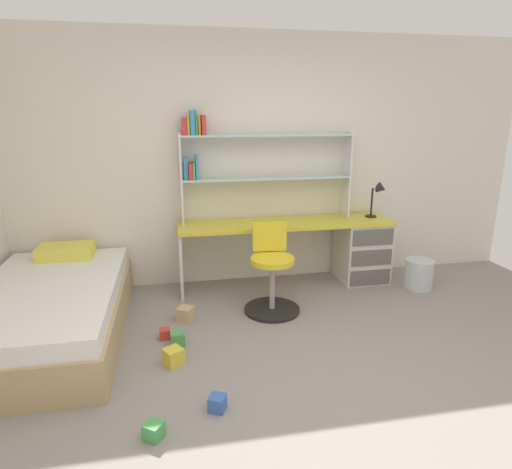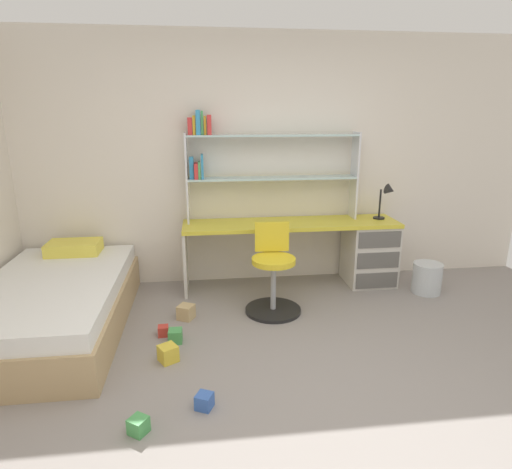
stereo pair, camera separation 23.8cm
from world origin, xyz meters
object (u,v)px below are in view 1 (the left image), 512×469
bookshelf_hutch (246,157)px  swivel_chair (272,277)px  desk (339,246)px  desk_lamp (379,194)px  toy_block_green_4 (154,431)px  bed_platform (50,311)px  toy_block_yellow_1 (174,357)px  toy_block_natural_0 (186,314)px  toy_block_red_2 (165,334)px  toy_block_green_5 (178,339)px  toy_block_blue_3 (217,403)px  waste_bin (419,274)px

bookshelf_hutch → swivel_chair: 1.26m
desk → desk_lamp: (0.42, -0.00, 0.55)m
toy_block_green_4 → desk: bearing=47.4°
desk → bookshelf_hutch: (-1.00, 0.14, 0.95)m
bed_platform → toy_block_yellow_1: (0.99, -0.61, -0.16)m
toy_block_natural_0 → toy_block_red_2: 0.34m
swivel_chair → toy_block_yellow_1: (-0.92, -0.76, -0.27)m
desk_lamp → swivel_chair: (-1.30, -0.57, -0.63)m
swivel_chair → toy_block_red_2: swivel_chair is taller
desk → toy_block_green_5: 2.09m
toy_block_blue_3 → toy_block_green_5: toy_block_green_5 is taller
swivel_chair → toy_block_green_5: 1.04m
desk_lamp → toy_block_red_2: (-2.29, -0.94, -0.92)m
toy_block_natural_0 → toy_block_yellow_1: (-0.11, -0.68, -0.00)m
toy_block_green_5 → toy_block_yellow_1: bearing=-97.9°
bookshelf_hutch → toy_block_natural_0: 1.67m
bookshelf_hutch → toy_block_yellow_1: bookshelf_hutch is taller
swivel_chair → toy_block_blue_3: swivel_chair is taller
swivel_chair → waste_bin: (1.64, 0.22, -0.17)m
toy_block_red_2 → desk: bearing=26.7°
desk → toy_block_green_5: bearing=-148.9°
toy_block_yellow_1 → toy_block_green_5: (0.04, 0.28, -0.01)m
waste_bin → toy_block_yellow_1: 2.75m
desk_lamp → waste_bin: 0.94m
bookshelf_hutch → toy_block_red_2: size_ratio=20.73×
toy_block_natural_0 → toy_block_yellow_1: toy_block_natural_0 is taller
waste_bin → toy_block_red_2: (-2.63, -0.59, -0.11)m
toy_block_red_2 → toy_block_green_4: size_ratio=0.87×
waste_bin → toy_block_yellow_1: (-2.56, -0.99, -0.09)m
swivel_chair → toy_block_green_4: bearing=-124.4°
desk_lamp → toy_block_yellow_1: (-2.22, -1.33, -0.90)m
toy_block_yellow_1 → toy_block_red_2: bearing=99.8°
desk → bed_platform: size_ratio=1.12×
toy_block_green_5 → toy_block_red_2: bearing=131.5°
bookshelf_hutch → toy_block_yellow_1: size_ratio=14.19×
desk → toy_block_natural_0: 1.84m
bookshelf_hutch → desk: bearing=-7.9°
desk → toy_block_green_4: (-1.92, -2.09, -0.36)m
desk → swivel_chair: 1.06m
toy_block_green_4 → bed_platform: bearing=122.5°
desk → toy_block_green_5: desk is taller
desk_lamp → bed_platform: (-3.20, -0.72, -0.73)m
toy_block_green_4 → waste_bin: bearing=32.9°
toy_block_natural_0 → waste_bin: bearing=7.0°
desk → toy_block_green_4: bearing=-132.6°
bookshelf_hutch → waste_bin: size_ratio=5.65×
toy_block_blue_3 → toy_block_green_5: bearing=104.9°
swivel_chair → bookshelf_hutch: bearing=99.4°
desk_lamp → waste_bin: (0.34, -0.35, -0.80)m
desk_lamp → toy_block_natural_0: desk_lamp is taller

